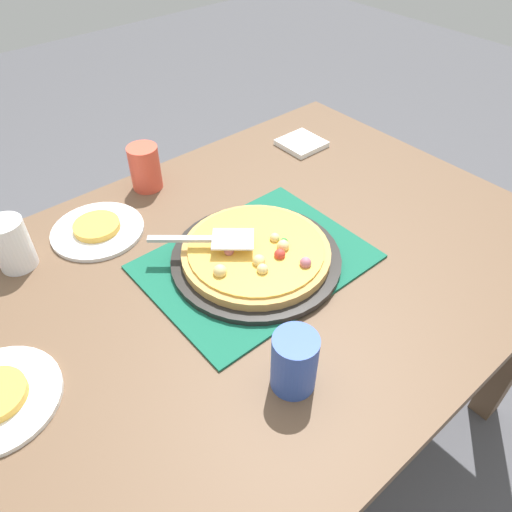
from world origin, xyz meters
name	(u,v)px	position (x,y,z in m)	size (l,w,h in m)	color
ground_plane	(256,429)	(0.00, 0.00, 0.00)	(8.00, 8.00, 0.00)	#4C4C51
dining_table	(256,296)	(0.00, 0.00, 0.64)	(1.40, 1.00, 0.75)	brown
placemat	(256,262)	(0.00, 0.00, 0.75)	(0.48, 0.36, 0.01)	#145B42
pizza_pan	(256,258)	(0.00, 0.00, 0.76)	(0.38, 0.38, 0.01)	black
pizza	(256,252)	(0.00, 0.00, 0.78)	(0.33, 0.33, 0.05)	tan
plate_near_left	(98,230)	(0.22, -0.33, 0.76)	(0.22, 0.22, 0.01)	white
served_slice_left	(97,226)	(0.22, -0.33, 0.77)	(0.11, 0.11, 0.02)	gold
cup_near	(294,362)	(0.15, 0.28, 0.81)	(0.08, 0.08, 0.12)	#3351AD
cup_far	(11,244)	(0.41, -0.34, 0.81)	(0.08, 0.08, 0.12)	white
cup_corner	(145,168)	(0.03, -0.42, 0.81)	(0.08, 0.08, 0.12)	#E04C38
pizza_server	(211,239)	(0.07, -0.06, 0.82)	(0.20, 0.18, 0.01)	silver
napkin_stack	(301,143)	(-0.44, -0.31, 0.76)	(0.12, 0.12, 0.02)	white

